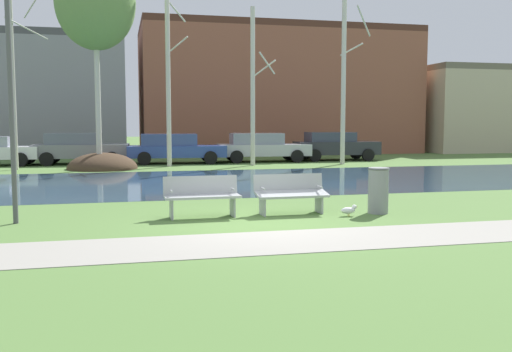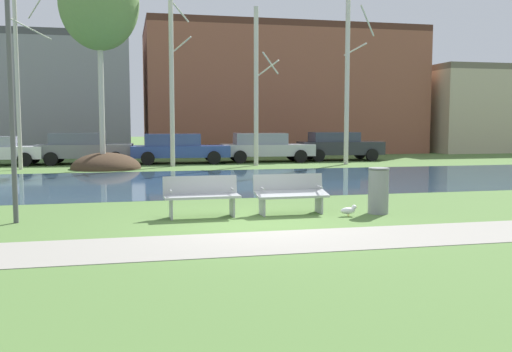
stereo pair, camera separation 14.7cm
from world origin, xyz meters
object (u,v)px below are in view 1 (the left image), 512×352
at_px(bench_left, 202,195).
at_px(parked_sedan_second_grey, 80,148).
at_px(parked_hatch_third_blue, 174,148).
at_px(trash_bin, 378,190).
at_px(parked_suv_fifth_dark, 335,145).
at_px(streetlamp, 8,32).
at_px(seagull, 349,210).
at_px(bench_right, 291,193).
at_px(parked_wagon_fourth_silver, 261,147).

height_order(bench_left, parked_sedan_second_grey, parked_sedan_second_grey).
bearing_deg(parked_sedan_second_grey, parked_hatch_third_blue, -7.76).
relative_size(trash_bin, parked_suv_fifth_dark, 0.23).
bearing_deg(bench_left, streetlamp, 178.03).
relative_size(bench_left, streetlamp, 0.28).
height_order(trash_bin, parked_sedan_second_grey, parked_sedan_second_grey).
bearing_deg(parked_hatch_third_blue, seagull, -82.46).
height_order(bench_left, parked_hatch_third_blue, parked_hatch_third_blue).
relative_size(parked_sedan_second_grey, parked_hatch_third_blue, 0.94).
bearing_deg(trash_bin, bench_left, 174.38).
xyz_separation_m(bench_right, streetlamp, (-5.70, 0.13, 3.29)).
bearing_deg(streetlamp, trash_bin, -3.83).
distance_m(bench_left, trash_bin, 3.90).
relative_size(parked_hatch_third_blue, parked_wagon_fourth_silver, 1.02).
distance_m(trash_bin, seagull, 0.90).
bearing_deg(trash_bin, bench_right, 168.71).
bearing_deg(bench_left, parked_sedan_second_grey, 102.14).
relative_size(streetlamp, parked_sedan_second_grey, 1.25).
distance_m(bench_left, bench_right, 1.97).
distance_m(parked_hatch_third_blue, parked_wagon_fourth_silver, 4.44).
bearing_deg(parked_hatch_third_blue, trash_bin, -79.71).
height_order(parked_sedan_second_grey, parked_suv_fifth_dark, parked_sedan_second_grey).
relative_size(bench_left, bench_right, 1.00).
relative_size(parked_sedan_second_grey, parked_suv_fifth_dark, 1.02).
xyz_separation_m(streetlamp, parked_suv_fifth_dark, (13.13, 16.25, -2.97)).
bearing_deg(bench_left, trash_bin, -5.62).
distance_m(trash_bin, streetlamp, 8.29).
bearing_deg(streetlamp, parked_sedan_second_grey, 89.45).
distance_m(bench_left, seagull, 3.18).
distance_m(bench_right, parked_hatch_third_blue, 16.04).
xyz_separation_m(parked_wagon_fourth_silver, parked_suv_fifth_dark, (4.06, 0.21, 0.02)).
relative_size(trash_bin, parked_sedan_second_grey, 0.22).
height_order(parked_sedan_second_grey, parked_hatch_third_blue, parked_sedan_second_grey).
bearing_deg(parked_hatch_third_blue, streetlamp, -106.28).
bearing_deg(parked_hatch_third_blue, parked_wagon_fourth_silver, 2.13).
xyz_separation_m(trash_bin, parked_hatch_third_blue, (-2.98, 16.39, 0.24)).
bearing_deg(bench_left, parked_wagon_fourth_silver, 71.72).
bearing_deg(parked_wagon_fourth_silver, parked_hatch_third_blue, -177.87).
distance_m(parked_hatch_third_blue, parked_suv_fifth_dark, 8.50).
bearing_deg(trash_bin, seagull, -164.96).
bearing_deg(bench_left, parked_hatch_third_blue, 86.76).
xyz_separation_m(bench_right, seagull, (1.13, -0.59, -0.34)).
bearing_deg(streetlamp, bench_right, -1.29).
height_order(bench_right, parked_suv_fifth_dark, parked_suv_fifth_dark).
xyz_separation_m(trash_bin, parked_wagon_fourth_silver, (1.46, 16.55, 0.25)).
height_order(bench_right, parked_hatch_third_blue, parked_hatch_third_blue).
height_order(bench_left, bench_right, same).
height_order(bench_right, parked_wagon_fourth_silver, parked_wagon_fourth_silver).
bearing_deg(parked_suv_fifth_dark, bench_right, -114.41).
bearing_deg(bench_right, bench_left, 180.00).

